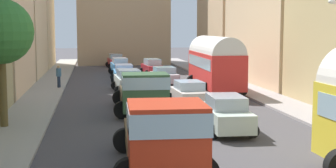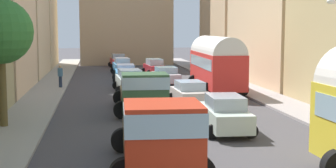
# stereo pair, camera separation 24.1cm
# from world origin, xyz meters

# --- Properties ---
(ground_plane) EXTENTS (154.00, 154.00, 0.00)m
(ground_plane) POSITION_xyz_m (0.00, 27.00, 0.00)
(ground_plane) COLOR #464246
(sidewalk_left) EXTENTS (2.50, 70.00, 0.14)m
(sidewalk_left) POSITION_xyz_m (-7.25, 27.00, 0.07)
(sidewalk_left) COLOR #99958D
(sidewalk_left) RESTS_ON ground
(sidewalk_right) EXTENTS (2.50, 70.00, 0.14)m
(sidewalk_right) POSITION_xyz_m (7.25, 27.00, 0.07)
(sidewalk_right) COLOR #9C9391
(sidewalk_right) RESTS_ON ground
(building_left_3) EXTENTS (6.44, 10.34, 12.26)m
(building_left_3) POSITION_xyz_m (-11.43, 38.56, 6.16)
(building_left_3) COLOR beige
(building_left_3) RESTS_ON ground
(building_left_4) EXTENTS (5.03, 10.05, 13.15)m
(building_left_4) POSITION_xyz_m (-11.01, 49.38, 6.58)
(building_left_4) COLOR beige
(building_left_4) RESTS_ON ground
(building_right_2) EXTENTS (6.14, 13.54, 11.85)m
(building_right_2) POSITION_xyz_m (11.29, 29.59, 5.94)
(building_right_2) COLOR #D8B88C
(building_right_2) RESTS_ON ground
(building_right_3) EXTENTS (4.88, 11.52, 13.87)m
(building_right_3) POSITION_xyz_m (10.94, 43.05, 6.94)
(building_right_3) COLOR tan
(building_right_3) RESTS_ON ground
(parked_bus_1) EXTENTS (3.34, 8.35, 3.96)m
(parked_bus_1) POSITION_xyz_m (4.69, 25.25, 2.19)
(parked_bus_1) COLOR red
(parked_bus_1) RESTS_ON ground
(cargo_truck_0) EXTENTS (3.21, 6.92, 2.47)m
(cargo_truck_0) POSITION_xyz_m (-1.82, 6.51, 1.30)
(cargo_truck_0) COLOR #B52D14
(cargo_truck_0) RESTS_ON ground
(cargo_truck_1) EXTENTS (3.27, 7.25, 2.31)m
(cargo_truck_1) POSITION_xyz_m (-1.32, 17.24, 1.19)
(cargo_truck_1) COLOR #305031
(cargo_truck_1) RESTS_ON ground
(car_0) EXTENTS (2.44, 4.46, 1.60)m
(car_0) POSITION_xyz_m (-1.38, 26.46, 0.81)
(car_0) COLOR silver
(car_0) RESTS_ON ground
(car_1) EXTENTS (2.26, 4.35, 1.51)m
(car_1) POSITION_xyz_m (-1.33, 32.54, 0.76)
(car_1) COLOR #3C8DCB
(car_1) RESTS_ON ground
(car_2) EXTENTS (2.23, 4.33, 1.65)m
(car_2) POSITION_xyz_m (-1.28, 39.23, 0.83)
(car_2) COLOR #3E89C9
(car_2) RESTS_ON ground
(car_3) EXTENTS (2.26, 4.31, 1.61)m
(car_3) POSITION_xyz_m (-1.29, 47.62, 0.80)
(car_3) COLOR #B32630
(car_3) RESTS_ON ground
(car_4) EXTENTS (2.33, 4.23, 1.62)m
(car_4) POSITION_xyz_m (1.83, 12.24, 0.81)
(car_4) COLOR silver
(car_4) RESTS_ON ground
(car_5) EXTENTS (2.37, 3.81, 1.44)m
(car_5) POSITION_xyz_m (1.70, 19.75, 0.73)
(car_5) COLOR beige
(car_5) RESTS_ON ground
(car_6) EXTENTS (2.46, 3.78, 1.45)m
(car_6) POSITION_xyz_m (1.79, 30.22, 0.74)
(car_6) COLOR silver
(car_6) RESTS_ON ground
(car_7) EXTENTS (2.32, 4.42, 1.56)m
(car_7) POSITION_xyz_m (1.87, 38.67, 0.78)
(car_7) COLOR #B92930
(car_7) RESTS_ON ground
(pedestrian_2) EXTENTS (0.53, 0.53, 1.80)m
(pedestrian_2) POSITION_xyz_m (-6.41, 28.58, 1.02)
(pedestrian_2) COLOR #212D41
(pedestrian_2) RESTS_ON ground
(roadside_tree_1) EXTENTS (2.91, 2.91, 5.85)m
(roadside_tree_1) POSITION_xyz_m (-7.90, 14.34, 4.35)
(roadside_tree_1) COLOR brown
(roadside_tree_1) RESTS_ON ground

